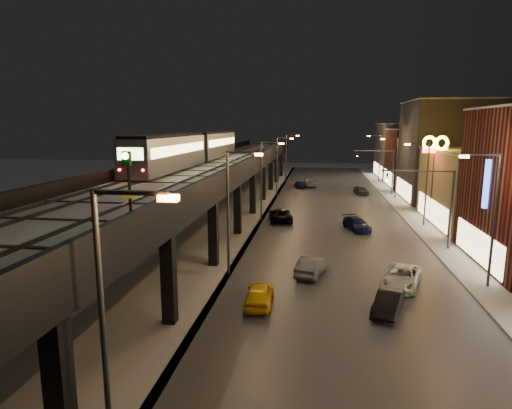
{
  "coord_description": "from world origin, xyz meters",
  "views": [
    {
      "loc": [
        5.55,
        -16.1,
        10.74
      ],
      "look_at": [
        1.08,
        14.56,
        5.0
      ],
      "focal_mm": 30.0,
      "sensor_mm": 36.0,
      "label": 1
    }
  ],
  "objects": [
    {
      "name": "car_mid_dark",
      "position": [
        4.21,
        59.88,
        0.77
      ],
      "size": [
        2.22,
        5.31,
        1.53
      ],
      "primitive_type": "imported",
      "rotation": [
        0.0,
        0.0,
        3.16
      ],
      "color": "gray",
      "rests_on": "ground"
    },
    {
      "name": "building_d",
      "position": [
        23.99,
        48.0,
        7.08
      ],
      "size": [
        12.2,
        13.2,
        14.16
      ],
      "color": "#2A2A2F",
      "rests_on": "ground"
    },
    {
      "name": "car_onc_silver",
      "position": [
        9.76,
        7.94,
        0.62
      ],
      "size": [
        2.48,
        4.01,
        1.25
      ],
      "primitive_type": "imported",
      "rotation": [
        0.0,
        0.0,
        -0.33
      ],
      "color": "black",
      "rests_on": "ground"
    },
    {
      "name": "sign_mcdonalds",
      "position": [
        18.0,
        32.56,
        7.8
      ],
      "size": [
        2.87,
        0.73,
        9.66
      ],
      "color": "#38383A",
      "rests_on": "ground"
    },
    {
      "name": "building_f",
      "position": [
        23.99,
        76.0,
        5.58
      ],
      "size": [
        12.2,
        16.2,
        11.16
      ],
      "color": "#404146",
      "rests_on": "ground"
    },
    {
      "name": "viaduct_parapet_streetside",
      "position": [
        -1.65,
        32.0,
        6.85
      ],
      "size": [
        0.3,
        100.0,
        1.1
      ],
      "primitive_type": "cube",
      "color": "black",
      "rests_on": "elevated_viaduct"
    },
    {
      "name": "rail_signal",
      "position": [
        -2.1,
        0.26,
        8.82
      ],
      "size": [
        0.36,
        0.43,
        3.1
      ],
      "color": "black",
      "rests_on": "viaduct_trackbed"
    },
    {
      "name": "streetlight_left_4",
      "position": [
        -0.43,
        67.0,
        5.24
      ],
      "size": [
        2.57,
        0.28,
        9.0
      ],
      "color": "#38383A",
      "rests_on": "ground"
    },
    {
      "name": "under_viaduct_pavement",
      "position": [
        -6.0,
        35.0,
        0.03
      ],
      "size": [
        11.0,
        120.0,
        0.06
      ],
      "primitive_type": "cube",
      "color": "#9FA1A8",
      "rests_on": "ground"
    },
    {
      "name": "viaduct_trackbed",
      "position": [
        -6.01,
        31.97,
        6.39
      ],
      "size": [
        8.4,
        100.0,
        0.32
      ],
      "color": "#B2B7C1",
      "rests_on": "elevated_viaduct"
    },
    {
      "name": "streetlight_left_2",
      "position": [
        -0.43,
        31.0,
        5.24
      ],
      "size": [
        2.57,
        0.28,
        9.0
      ],
      "color": "#38383A",
      "rests_on": "ground"
    },
    {
      "name": "ground",
      "position": [
        0.0,
        0.0,
        0.0
      ],
      "size": [
        220.0,
        220.0,
        0.0
      ],
      "primitive_type": "plane",
      "color": "silver"
    },
    {
      "name": "car_far_white",
      "position": [
        2.5,
        58.23,
        0.64
      ],
      "size": [
        2.26,
        3.98,
        1.28
      ],
      "primitive_type": "imported",
      "rotation": [
        0.0,
        0.0,
        3.35
      ],
      "color": "#15244F",
      "rests_on": "ground"
    },
    {
      "name": "car_taxi",
      "position": [
        2.25,
        8.04,
        0.68
      ],
      "size": [
        1.74,
        4.03,
        1.35
      ],
      "primitive_type": "imported",
      "rotation": [
        0.0,
        0.0,
        3.18
      ],
      "color": "#E8B30E",
      "rests_on": "ground"
    },
    {
      "name": "streetlight_left_0",
      "position": [
        -0.43,
        -5.0,
        5.24
      ],
      "size": [
        2.57,
        0.28,
        9.0
      ],
      "color": "#38383A",
      "rests_on": "ground"
    },
    {
      "name": "car_onc_white",
      "position": [
        9.67,
        28.15,
        0.65
      ],
      "size": [
        3.1,
        4.79,
        1.29
      ],
      "primitive_type": "imported",
      "rotation": [
        0.0,
        0.0,
        0.32
      ],
      "color": "#0F1642",
      "rests_on": "ground"
    },
    {
      "name": "streetlight_left_1",
      "position": [
        -0.43,
        13.0,
        5.24
      ],
      "size": [
        2.57,
        0.28,
        9.0
      ],
      "color": "#38383A",
      "rests_on": "ground"
    },
    {
      "name": "road_surface",
      "position": [
        7.5,
        35.0,
        0.03
      ],
      "size": [
        17.0,
        120.0,
        0.06
      ],
      "primitive_type": "cube",
      "color": "#46474D",
      "rests_on": "ground"
    },
    {
      "name": "car_near_white",
      "position": [
        5.32,
        13.86,
        0.71
      ],
      "size": [
        2.54,
        4.53,
        1.42
      ],
      "primitive_type": "imported",
      "rotation": [
        0.0,
        0.0,
        2.88
      ],
      "color": "#4D515D",
      "rests_on": "ground"
    },
    {
      "name": "traffic_light_rig_a",
      "position": [
        15.84,
        22.0,
        4.5
      ],
      "size": [
        6.1,
        0.34,
        7.0
      ],
      "color": "#38383A",
      "rests_on": "ground"
    },
    {
      "name": "elevated_viaduct",
      "position": [
        -6.0,
        31.84,
        5.62
      ],
      "size": [
        9.0,
        100.0,
        6.3
      ],
      "color": "black",
      "rests_on": "ground"
    },
    {
      "name": "subway_train",
      "position": [
        -8.5,
        31.57,
        8.27
      ],
      "size": [
        2.78,
        34.21,
        3.32
      ],
      "color": "gray",
      "rests_on": "viaduct_trackbed"
    },
    {
      "name": "streetlight_right_3",
      "position": [
        16.73,
        49.0,
        5.24
      ],
      "size": [
        2.56,
        0.28,
        9.0
      ],
      "color": "#38383A",
      "rests_on": "ground"
    },
    {
      "name": "building_c",
      "position": [
        23.99,
        32.0,
        4.08
      ],
      "size": [
        12.2,
        15.2,
        8.16
      ],
      "color": "olive",
      "rests_on": "ground"
    },
    {
      "name": "viaduct_parapet_far",
      "position": [
        -10.35,
        32.0,
        6.85
      ],
      "size": [
        0.3,
        100.0,
        1.1
      ],
      "primitive_type": "cube",
      "color": "black",
      "rests_on": "elevated_viaduct"
    },
    {
      "name": "streetlight_left_3",
      "position": [
        -0.43,
        49.0,
        5.24
      ],
      "size": [
        2.57,
        0.28,
        9.0
      ],
      "color": "#38383A",
      "rests_on": "ground"
    },
    {
      "name": "traffic_light_rig_b",
      "position": [
        15.84,
        52.0,
        4.5
      ],
      "size": [
        6.1,
        0.34,
        7.0
      ],
      "color": "#38383A",
      "rests_on": "ground"
    },
    {
      "name": "streetlight_right_2",
      "position": [
        16.73,
        31.0,
        5.24
      ],
      "size": [
        2.56,
        0.28,
        9.0
      ],
      "color": "#38383A",
      "rests_on": "ground"
    },
    {
      "name": "car_mid_silver",
      "position": [
        1.47,
        31.21,
        0.72
      ],
      "size": [
        3.25,
        5.54,
        1.45
      ],
      "primitive_type": "imported",
      "rotation": [
        0.0,
        0.0,
        3.31
      ],
      "color": "black",
      "rests_on": "ground"
    },
    {
      "name": "streetlight_right_4",
      "position": [
        16.73,
        67.0,
        5.24
      ],
      "size": [
        2.56,
        0.28,
        9.0
      ],
      "color": "#38383A",
      "rests_on": "ground"
    },
    {
      "name": "building_e",
      "position": [
        23.99,
        62.0,
        5.08
      ],
      "size": [
        12.2,
        12.2,
        10.16
      ],
      "color": "#4F2219",
      "rests_on": "ground"
    },
    {
      "name": "car_onc_dark",
      "position": [
        11.3,
        12.37,
        0.66
      ],
      "size": [
        3.58,
        5.19,
        1.32
      ],
      "primitive_type": "imported",
      "rotation": [
        0.0,
        0.0,
        -0.32
      ],
      "color": "silver",
      "rests_on": "ground"
    },
    {
      "name": "streetlight_right_1",
      "position": [
        16.73,
        13.0,
        5.24
      ],
      "size": [
        2.56,
        0.28,
        9.0
      ],
      "color": "#38383A",
      "rests_on": "ground"
    },
    {
      "name": "sign_carwash",
      "position": [
        18.5,
        17.24,
        5.85
      ],
      "size": [
        1.6,
        0.35,
        8.31
      ],
      "color": "#38383A",
      "rests_on": "ground"
    },
    {
      "name": "sidewalk_right",
      "position": [
        17.5,
        35.0,
        0.07
      ],
      "size": [
        4.0,
        120.0,
        0.14
      ],
      "primitive_type": "cube",
      "color": "#9FA1A8",
      "rests_on": "ground"
    },
    {
      "name": "car_onc_red",
      "position": [
        12.36,
        52.12,
        0.68
      ],
      "size": [
        2.36,
        4.23,
        1.36
      ],
      "primitive_type": "imported",
      "rotation": [
        0.0,
        0.0,
        0.2
      ],
      "color": "#393C40",
      "rests_on": "ground"
    }
  ]
}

